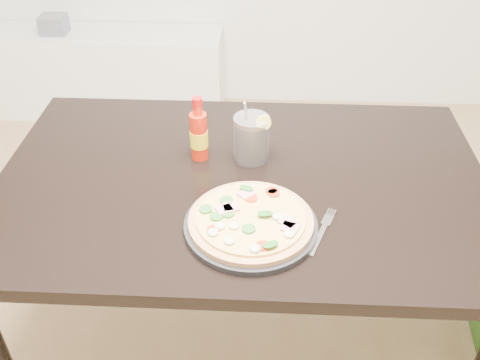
{
  "coord_description": "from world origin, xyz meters",
  "views": [
    {
      "loc": [
        0.16,
        -0.86,
        1.65
      ],
      "look_at": [
        0.1,
        0.25,
        0.83
      ],
      "focal_mm": 40.0,
      "sensor_mm": 36.0,
      "label": 1
    }
  ],
  "objects_px": {
    "hot_sauce_bottle": "(199,135)",
    "fork": "(323,230)",
    "pizza": "(250,220)",
    "dining_table": "(242,200)",
    "media_console": "(106,73)",
    "plate": "(251,225)",
    "cola_cup": "(251,139)"
  },
  "relations": [
    {
      "from": "cola_cup",
      "to": "hot_sauce_bottle",
      "type": "bearing_deg",
      "value": -178.11
    },
    {
      "from": "fork",
      "to": "plate",
      "type": "bearing_deg",
      "value": -159.65
    },
    {
      "from": "plate",
      "to": "pizza",
      "type": "relative_size",
      "value": 1.07
    },
    {
      "from": "hot_sauce_bottle",
      "to": "fork",
      "type": "bearing_deg",
      "value": -42.2
    },
    {
      "from": "pizza",
      "to": "cola_cup",
      "type": "relative_size",
      "value": 1.61
    },
    {
      "from": "plate",
      "to": "pizza",
      "type": "bearing_deg",
      "value": -132.1
    },
    {
      "from": "hot_sauce_bottle",
      "to": "cola_cup",
      "type": "relative_size",
      "value": 1.02
    },
    {
      "from": "cola_cup",
      "to": "media_console",
      "type": "height_order",
      "value": "cola_cup"
    },
    {
      "from": "hot_sauce_bottle",
      "to": "fork",
      "type": "relative_size",
      "value": 1.1
    },
    {
      "from": "cola_cup",
      "to": "pizza",
      "type": "bearing_deg",
      "value": -88.47
    },
    {
      "from": "dining_table",
      "to": "pizza",
      "type": "height_order",
      "value": "pizza"
    },
    {
      "from": "pizza",
      "to": "cola_cup",
      "type": "distance_m",
      "value": 0.32
    },
    {
      "from": "dining_table",
      "to": "pizza",
      "type": "xyz_separation_m",
      "value": [
        0.03,
        -0.21,
        0.11
      ]
    },
    {
      "from": "plate",
      "to": "fork",
      "type": "height_order",
      "value": "plate"
    },
    {
      "from": "hot_sauce_bottle",
      "to": "fork",
      "type": "xyz_separation_m",
      "value": [
        0.34,
        -0.31,
        -0.08
      ]
    },
    {
      "from": "media_console",
      "to": "cola_cup",
      "type": "bearing_deg",
      "value": -60.03
    },
    {
      "from": "plate",
      "to": "cola_cup",
      "type": "xyz_separation_m",
      "value": [
        -0.01,
        0.31,
        0.06
      ]
    },
    {
      "from": "cola_cup",
      "to": "fork",
      "type": "height_order",
      "value": "cola_cup"
    },
    {
      "from": "pizza",
      "to": "fork",
      "type": "bearing_deg",
      "value": -0.42
    },
    {
      "from": "plate",
      "to": "hot_sauce_bottle",
      "type": "distance_m",
      "value": 0.36
    },
    {
      "from": "cola_cup",
      "to": "fork",
      "type": "bearing_deg",
      "value": -58.95
    },
    {
      "from": "dining_table",
      "to": "media_console",
      "type": "relative_size",
      "value": 1.0
    },
    {
      "from": "fork",
      "to": "dining_table",
      "type": "bearing_deg",
      "value": 155.75
    },
    {
      "from": "plate",
      "to": "media_console",
      "type": "distance_m",
      "value": 2.19
    },
    {
      "from": "pizza",
      "to": "hot_sauce_bottle",
      "type": "bearing_deg",
      "value": 117.49
    },
    {
      "from": "dining_table",
      "to": "pizza",
      "type": "relative_size",
      "value": 4.45
    },
    {
      "from": "pizza",
      "to": "plate",
      "type": "bearing_deg",
      "value": 47.9
    },
    {
      "from": "cola_cup",
      "to": "fork",
      "type": "distance_m",
      "value": 0.38
    },
    {
      "from": "pizza",
      "to": "fork",
      "type": "xyz_separation_m",
      "value": [
        0.18,
        -0.0,
        -0.02
      ]
    },
    {
      "from": "hot_sauce_bottle",
      "to": "dining_table",
      "type": "bearing_deg",
      "value": -36.23
    },
    {
      "from": "hot_sauce_bottle",
      "to": "fork",
      "type": "distance_m",
      "value": 0.47
    },
    {
      "from": "cola_cup",
      "to": "media_console",
      "type": "bearing_deg",
      "value": 119.97
    }
  ]
}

